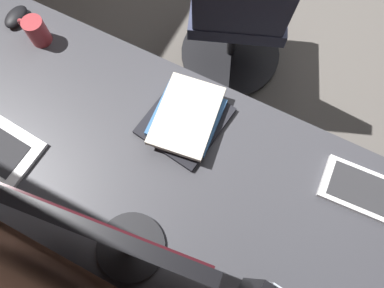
% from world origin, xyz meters
% --- Properties ---
extents(desk, '(2.12, 0.72, 0.73)m').
position_xyz_m(desk, '(0.07, 1.55, 0.67)').
color(desk, '#38383D').
rests_on(desk, ground).
extents(drawer_pedestal, '(0.40, 0.51, 0.69)m').
position_xyz_m(drawer_pedestal, '(-0.16, 1.57, 0.35)').
color(drawer_pedestal, '#38383D').
rests_on(drawer_pedestal, ground).
extents(monitor_primary, '(0.48, 0.20, 0.44)m').
position_xyz_m(monitor_primary, '(0.12, 1.79, 0.98)').
color(monitor_primary, black).
rests_on(monitor_primary, desk).
extents(mouse_main, '(0.06, 0.10, 0.03)m').
position_xyz_m(mouse_main, '(0.89, 1.29, 0.75)').
color(mouse_main, black).
rests_on(mouse_main, desk).
extents(book_stack_near, '(0.26, 0.29, 0.06)m').
position_xyz_m(book_stack_near, '(0.16, 1.37, 0.76)').
color(book_stack_near, black).
rests_on(book_stack_near, desk).
extents(coffee_mug, '(0.11, 0.07, 0.10)m').
position_xyz_m(coffee_mug, '(0.76, 1.32, 0.78)').
color(coffee_mug, '#A53338').
rests_on(coffee_mug, desk).
extents(office_chair, '(0.56, 0.61, 0.97)m').
position_xyz_m(office_chair, '(0.25, 0.68, 0.46)').
color(office_chair, '#383D56').
rests_on(office_chair, ground).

